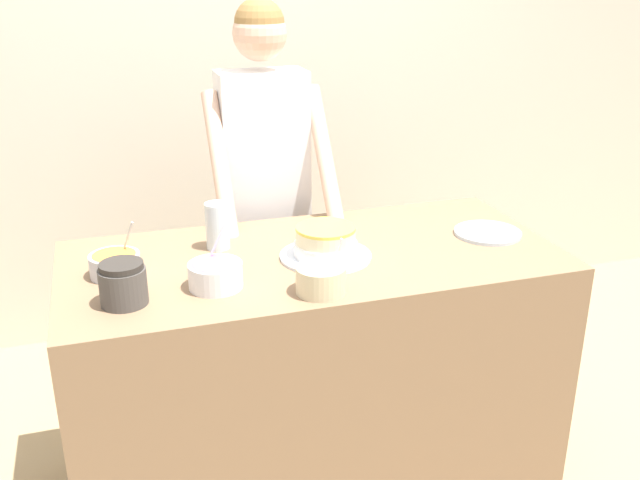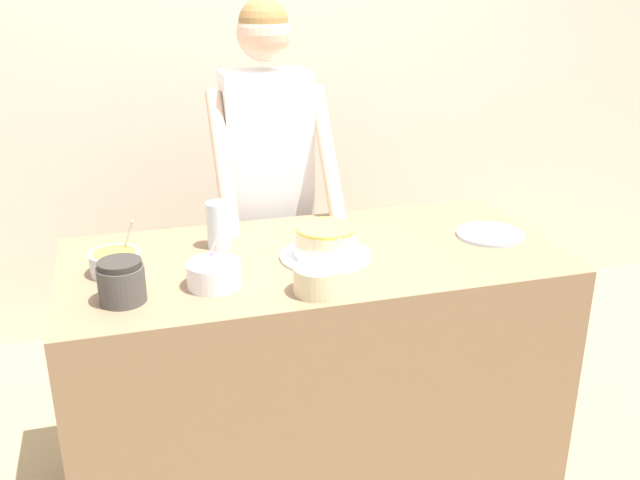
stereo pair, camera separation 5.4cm
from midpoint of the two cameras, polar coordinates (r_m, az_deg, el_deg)
The scene contains 10 objects.
wall_back at distance 3.50m, azimuth -6.27°, elevation 13.60°, with size 10.00×0.05×2.60m.
counter at distance 2.52m, azimuth 0.10°, elevation -10.44°, with size 1.61×0.75×0.88m.
person_baker at distance 2.77m, azimuth -3.62°, elevation 5.84°, with size 0.45×0.45×1.65m.
cake at distance 2.28m, azimuth 1.14°, elevation -0.33°, with size 0.30×0.30×0.11m.
frosting_bowl_white at distance 2.04m, azimuth 0.65°, elevation -3.09°, with size 0.14×0.14×0.17m.
frosting_bowl_orange at distance 2.25m, azimuth -15.40°, elevation -1.69°, with size 0.15×0.15×0.16m.
frosting_bowl_purple at distance 2.10m, azimuth -7.75°, elevation -2.63°, with size 0.16×0.16×0.17m.
drinking_glass at distance 2.37m, azimuth -7.48°, elevation 1.20°, with size 0.08×0.08×0.16m.
ceramic_plate at distance 2.55m, azimuth 14.05°, elevation 0.44°, with size 0.23×0.23×0.01m.
stoneware_jar at distance 2.05m, azimuth -14.87°, elevation -3.24°, with size 0.13×0.13×0.12m.
Camera 2 is at (-0.57, -1.69, 1.77)m, focal length 40.00 mm.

